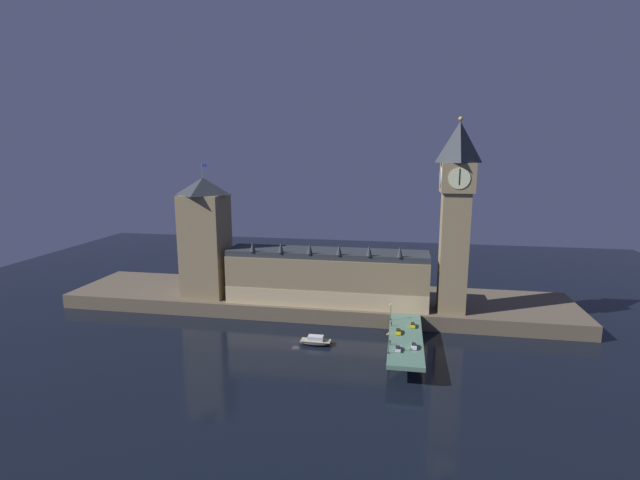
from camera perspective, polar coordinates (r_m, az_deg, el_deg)
ground_plane at (r=174.08m, az=-3.03°, el=-12.34°), size 400.00×400.00×0.00m
embankment at (r=208.75m, az=-0.61°, el=-7.44°), size 220.00×42.00×6.06m
parliament_hall at (r=194.28m, az=0.88°, el=-4.51°), size 83.18×17.72×26.48m
clock_tower at (r=185.09m, az=16.35°, el=3.37°), size 12.78×12.89×75.12m
victoria_tower at (r=207.34m, az=-13.93°, el=0.37°), size 18.12×18.12×57.55m
bridge at (r=163.61m, az=10.46°, el=-12.15°), size 11.36×46.00×6.83m
car_northbound_lead at (r=164.93m, az=9.60°, el=-11.02°), size 1.91×4.58×1.40m
car_northbound_trail at (r=151.68m, az=9.54°, el=-13.03°), size 1.97×4.17×1.32m
car_southbound_lead at (r=154.21m, az=11.46°, el=-12.64°), size 1.93×4.09×1.56m
car_southbound_trail at (r=171.36m, az=11.32°, el=-10.22°), size 1.87×4.21×1.42m
pedestrian_near_rail at (r=155.07m, az=8.62°, el=-12.31°), size 0.38×0.38×1.84m
pedestrian_far_rail at (r=170.62m, az=8.77°, el=-10.12°), size 0.38×0.38×1.82m
street_lamp_near at (r=147.69m, az=8.43°, el=-12.13°), size 1.34×0.60×6.82m
street_lamp_far at (r=175.25m, az=8.72°, el=-8.45°), size 1.34×0.60×6.58m
boat_upstream at (r=170.70m, az=-0.52°, el=-12.37°), size 12.23×4.84×3.29m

